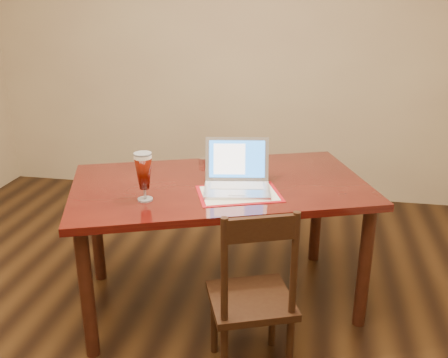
# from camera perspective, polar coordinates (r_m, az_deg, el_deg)

# --- Properties ---
(room_shell) EXTENTS (4.51, 5.01, 2.71)m
(room_shell) POSITION_cam_1_polar(r_m,az_deg,el_deg) (2.13, -11.58, 18.62)
(room_shell) COLOR tan
(room_shell) RESTS_ON ground
(dining_table) EXTENTS (1.90, 1.47, 1.05)m
(dining_table) POSITION_cam_1_polar(r_m,az_deg,el_deg) (2.91, -0.57, -2.08)
(dining_table) COLOR #480F09
(dining_table) RESTS_ON ground
(dining_chair) EXTENTS (0.50, 0.49, 0.93)m
(dining_chair) POSITION_cam_1_polar(r_m,az_deg,el_deg) (2.47, 3.28, -13.44)
(dining_chair) COLOR black
(dining_chair) RESTS_ON ground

